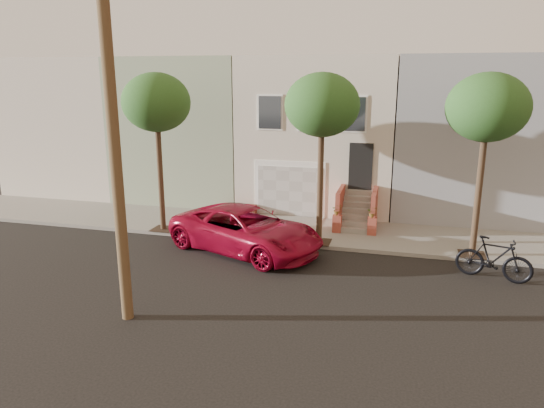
# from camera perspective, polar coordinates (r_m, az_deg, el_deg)

# --- Properties ---
(ground) EXTENTS (90.00, 90.00, 0.00)m
(ground) POSITION_cam_1_polar(r_m,az_deg,el_deg) (15.92, -0.62, -8.95)
(ground) COLOR black
(ground) RESTS_ON ground
(sidewalk) EXTENTS (40.00, 3.70, 0.15)m
(sidewalk) POSITION_cam_1_polar(r_m,az_deg,el_deg) (20.77, 3.28, -3.04)
(sidewalk) COLOR gray
(sidewalk) RESTS_ON ground
(house_row) EXTENTS (33.10, 11.70, 7.00)m
(house_row) POSITION_cam_1_polar(r_m,az_deg,el_deg) (25.70, 6.03, 8.45)
(house_row) COLOR beige
(house_row) RESTS_ON sidewalk
(tree_left) EXTENTS (2.70, 2.57, 6.30)m
(tree_left) POSITION_cam_1_polar(r_m,az_deg,el_deg) (20.30, -13.06, 11.11)
(tree_left) COLOR #2D2116
(tree_left) RESTS_ON sidewalk
(tree_mid) EXTENTS (2.70, 2.57, 6.30)m
(tree_mid) POSITION_cam_1_polar(r_m,az_deg,el_deg) (18.23, 5.73, 11.06)
(tree_mid) COLOR #2D2116
(tree_mid) RESTS_ON sidewalk
(tree_right) EXTENTS (2.70, 2.57, 6.30)m
(tree_right) POSITION_cam_1_polar(r_m,az_deg,el_deg) (18.20, 23.36, 9.96)
(tree_right) COLOR #2D2116
(tree_right) RESTS_ON sidewalk
(pickup_truck) EXTENTS (6.47, 4.66, 1.64)m
(pickup_truck) POSITION_cam_1_polar(r_m,az_deg,el_deg) (18.39, -2.98, -2.96)
(pickup_truck) COLOR maroon
(pickup_truck) RESTS_ON ground
(motorcycle) EXTENTS (2.41, 1.27, 1.39)m
(motorcycle) POSITION_cam_1_polar(r_m,az_deg,el_deg) (17.40, 23.99, -5.71)
(motorcycle) COLOR black
(motorcycle) RESTS_ON ground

